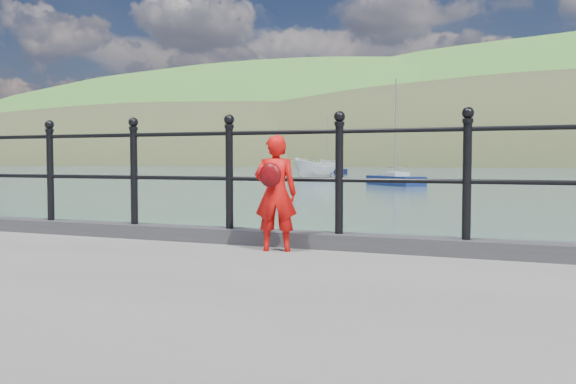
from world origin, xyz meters
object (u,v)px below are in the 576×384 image
at_px(launch_white, 316,169).
at_px(sailboat_left, 326,172).
at_px(railing, 282,165).
at_px(sailboat_port, 395,181).
at_px(child, 275,193).

height_order(launch_white, sailboat_left, sailboat_left).
height_order(railing, sailboat_port, sailboat_port).
bearing_deg(sailboat_port, child, -34.17).
relative_size(child, sailboat_port, 0.14).
xyz_separation_m(railing, sailboat_port, (-7.05, 38.87, -1.48)).
bearing_deg(sailboat_left, sailboat_port, -79.15).
distance_m(railing, sailboat_left, 74.16).
xyz_separation_m(child, launch_white, (-16.83, 49.27, -0.51)).
xyz_separation_m(launch_white, sailboat_left, (-6.15, 21.62, -0.71)).
distance_m(railing, child, 0.46).
height_order(child, sailboat_port, sailboat_port).
relative_size(launch_white, sailboat_left, 0.68).
height_order(child, sailboat_left, sailboat_left).
bearing_deg(railing, child, -77.48).
bearing_deg(sailboat_port, launch_white, 179.54).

